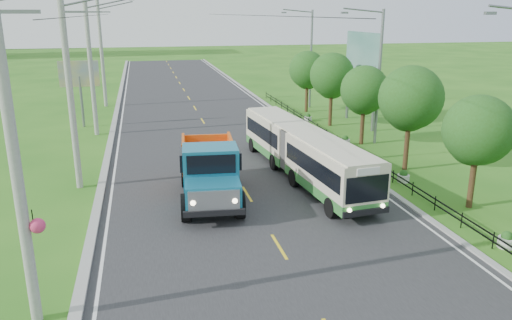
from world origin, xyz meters
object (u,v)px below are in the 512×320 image
object	(u,v)px
pole_far	(102,53)
pole_mid	(91,66)
tree_back	(307,71)
streetlight_far	(309,55)
streetlight_mid	(377,72)
planter_far	(308,118)
bus	(303,149)
billboard_right	(363,58)
tree_second	(477,133)
tree_fourth	(364,92)
tree_fifth	(332,77)
tree_third	(410,101)
pole_near	(71,90)
planter_near	(403,177)
pole_nearest	(17,161)
billboard_left	(79,78)
dump_truck	(210,167)
planter_front	(506,240)
planter_mid	(345,141)

from	to	relation	value
pole_far	pole_mid	bearing A→B (deg)	-90.00
tree_back	streetlight_far	distance (m)	2.37
streetlight_mid	planter_far	size ratio (longest dim) A/B	13.54
pole_mid	bus	world-z (taller)	pole_mid
billboard_right	pole_far	bearing A→B (deg)	147.70
tree_second	tree_fourth	world-z (taller)	tree_fourth
pole_mid	tree_fifth	bearing A→B (deg)	-2.71
tree_second	tree_third	bearing A→B (deg)	90.00
tree_second	tree_fifth	world-z (taller)	tree_fifth
tree_third	tree_fourth	xyz separation A→B (m)	(-0.00, 6.00, -0.40)
pole_far	tree_back	size ratio (longest dim) A/B	1.82
streetlight_far	pole_near	bearing A→B (deg)	-134.86
pole_mid	planter_near	xyz separation A→B (m)	(16.86, -15.00, -4.81)
pole_nearest	planter_far	bearing A→B (deg)	56.04
pole_near	billboard_left	size ratio (longest dim) A/B	1.92
billboard_left	streetlight_far	bearing A→B (deg)	11.23
pole_nearest	billboard_left	distance (m)	27.05
planter_far	dump_truck	distance (m)	19.47
tree_third	billboard_right	size ratio (longest dim) A/B	0.82
planter_front	bus	xyz separation A→B (m)	(-5.07, 9.98, 1.31)
pole_near	tree_third	bearing A→B (deg)	-2.71
pole_far	tree_fourth	distance (m)	26.20
pole_mid	dump_truck	distance (m)	16.95
streetlight_mid	tree_fourth	bearing A→B (deg)	169.85
tree_fourth	billboard_right	distance (m)	6.59
planter_far	bus	xyz separation A→B (m)	(-5.07, -14.02, 1.31)
planter_near	planter_mid	bearing A→B (deg)	90.00
tree_second	planter_mid	size ratio (longest dim) A/B	7.91
pole_near	tree_third	distance (m)	18.17
pole_nearest	billboard_right	distance (m)	30.84
planter_near	tree_third	bearing A→B (deg)	59.59
tree_third	planter_mid	world-z (taller)	tree_third
streetlight_mid	tree_second	bearing A→B (deg)	-93.79
pole_near	bus	bearing A→B (deg)	-4.93
tree_fourth	planter_front	size ratio (longest dim) A/B	8.06
planter_mid	tree_fifth	bearing A→B (deg)	78.44
tree_second	tree_fourth	size ratio (longest dim) A/B	0.98
pole_nearest	tree_second	bearing A→B (deg)	15.86
pole_mid	planter_mid	distance (m)	18.88
pole_nearest	planter_front	size ratio (longest dim) A/B	14.93
pole_mid	planter_far	world-z (taller)	pole_mid
streetlight_mid	billboard_right	size ratio (longest dim) A/B	1.24
streetlight_mid	pole_mid	bearing A→B (deg)	159.68
tree_fifth	planter_far	bearing A→B (deg)	124.05
planter_near	billboard_left	distance (m)	25.78
planter_mid	dump_truck	world-z (taller)	dump_truck
planter_front	tree_back	bearing A→B (deg)	87.44
pole_near	planter_mid	xyz separation A→B (m)	(16.86, 5.00, -4.81)
planter_front	planter_mid	size ratio (longest dim) A/B	1.00
tree_back	streetlight_far	bearing A→B (deg)	67.08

